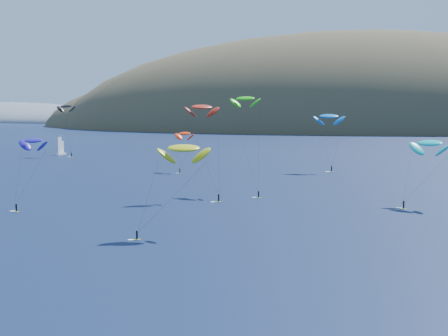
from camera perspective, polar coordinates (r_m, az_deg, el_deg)
island at (r=619.29m, az=13.44°, el=2.55°), size 730.00×300.00×210.00m
headland at (r=929.88m, az=-18.46°, el=3.91°), size 460.00×250.00×60.00m
sailboat at (r=296.25m, az=-14.69°, el=1.34°), size 7.66×6.59×9.38m
kitesurfer_1 at (r=215.98m, az=-3.62°, el=3.16°), size 8.32×10.46×15.23m
kitesurfer_2 at (r=111.44m, az=-3.70°, el=1.82°), size 12.10×11.33×17.90m
kitesurfer_3 at (r=165.07m, az=1.96°, el=6.35°), size 10.16×13.60×26.90m
kitesurfer_4 at (r=218.69m, az=9.58°, el=4.69°), size 10.78×6.34×21.92m
kitesurfer_5 at (r=150.21m, az=18.30°, el=2.17°), size 11.81×12.15×17.01m
kitesurfer_9 at (r=153.87m, az=-2.03°, el=5.57°), size 10.77×10.34×24.83m
kitesurfer_10 at (r=145.95m, az=-17.03°, el=2.41°), size 8.36×9.75×17.26m
kitesurfer_12 at (r=289.05m, az=-14.22°, el=5.49°), size 10.15×8.67×24.82m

